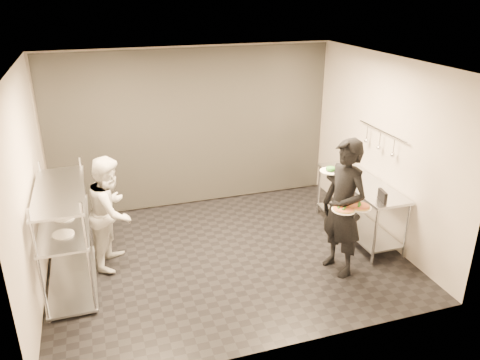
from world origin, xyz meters
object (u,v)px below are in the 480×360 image
object	(u,v)px
pass_rack	(66,232)
pizza_plate_far	(360,207)
waiter	(343,208)
bottle_dark	(343,158)
salad_plate	(331,170)
prep_counter	(360,199)
pos_monitor	(382,196)
pizza_plate_near	(344,209)
bottle_green	(357,175)
bottle_clear	(346,156)
chef	(111,211)

from	to	relation	value
pass_rack	pizza_plate_far	size ratio (longest dim) A/B	5.35
waiter	bottle_dark	xyz separation A→B (m)	(0.88, 1.58, 0.07)
pizza_plate_far	salad_plate	size ratio (longest dim) A/B	1.02
prep_counter	pos_monitor	size ratio (longest dim) A/B	8.06
prep_counter	pizza_plate_near	xyz separation A→B (m)	(-0.89, -1.01, 0.43)
bottle_green	bottle_clear	distance (m)	0.85
pass_rack	prep_counter	bearing A→B (deg)	0.03
chef	bottle_clear	size ratio (longest dim) A/B	7.08
prep_counter	chef	distance (m)	3.75
pizza_plate_far	bottle_green	world-z (taller)	bottle_green
pos_monitor	bottle_dark	bearing A→B (deg)	91.16
pizza_plate_near	bottle_green	world-z (taller)	bottle_green
bottle_green	waiter	bearing A→B (deg)	-129.99
chef	bottle_dark	world-z (taller)	chef
salad_plate	bottle_clear	xyz separation A→B (m)	(1.01, 1.31, -0.37)
chef	pizza_plate_far	size ratio (longest dim) A/B	5.38
bottle_green	bottle_dark	distance (m)	0.79
pass_rack	bottle_clear	world-z (taller)	pass_rack
chef	pos_monitor	distance (m)	3.77
pass_rack	waiter	size ratio (longest dim) A/B	0.83
chef	bottle_green	world-z (taller)	chef
chef	pos_monitor	xyz separation A→B (m)	(3.61, -1.07, 0.20)
salad_plate	bottle_dark	size ratio (longest dim) A/B	1.39
pizza_plate_far	pos_monitor	xyz separation A→B (m)	(0.54, 0.30, -0.06)
prep_counter	bottle_green	size ratio (longest dim) A/B	7.90
chef	pizza_plate_near	xyz separation A→B (m)	(2.84, -1.36, 0.25)
waiter	salad_plate	bearing A→B (deg)	177.11
salad_plate	bottle_green	bearing A→B (deg)	34.01
waiter	pizza_plate_near	size ratio (longest dim) A/B	6.04
chef	bottle_green	xyz separation A→B (m)	(3.63, -0.36, 0.23)
pizza_plate_near	bottle_dark	bearing A→B (deg)	60.93
pizza_plate_far	bottle_dark	distance (m)	1.94
bottle_green	bottle_clear	xyz separation A→B (m)	(0.26, 0.80, -0.00)
pass_rack	bottle_green	world-z (taller)	pass_rack
prep_counter	pizza_plate_far	size ratio (longest dim) A/B	6.02
chef	bottle_clear	xyz separation A→B (m)	(3.90, 0.45, 0.23)
waiter	salad_plate	world-z (taller)	waiter
chef	bottle_green	distance (m)	3.66
pizza_plate_far	bottle_green	xyz separation A→B (m)	(0.56, 1.01, -0.02)
pizza_plate_far	waiter	bearing A→B (deg)	120.95
bottle_clear	bottle_dark	distance (m)	0.08
pos_monitor	bottle_clear	bearing A→B (deg)	88.79
chef	pizza_plate_near	bearing A→B (deg)	-95.29
pizza_plate_far	pos_monitor	size ratio (longest dim) A/B	1.34
chef	waiter	bearing A→B (deg)	-91.38
prep_counter	pizza_plate_far	distance (m)	1.29
waiter	pizza_plate_far	distance (m)	0.25
waiter	pizza_plate_near	bearing A→B (deg)	-43.60
pizza_plate_near	bottle_green	size ratio (longest dim) A/B	1.39
waiter	chef	distance (m)	3.18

